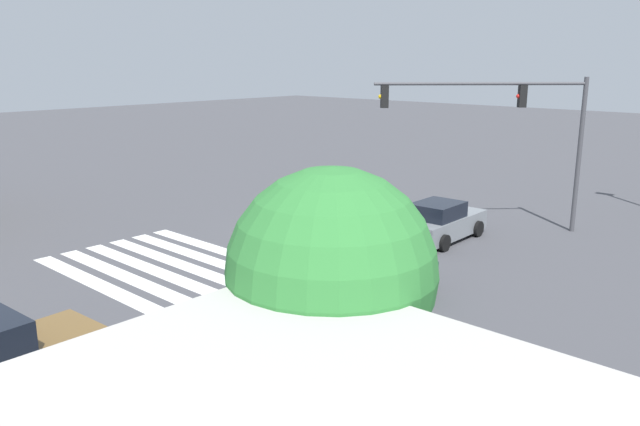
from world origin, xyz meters
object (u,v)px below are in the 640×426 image
object	(u,v)px
car_1	(353,260)
fire_hydrant	(346,359)
tree_corner_a	(331,273)
pedestrian	(334,315)
car_0	(441,222)
traffic_signal_mast	(516,120)

from	to	relation	value
car_1	fire_hydrant	xyz separation A→B (m)	(3.54, -4.56, -0.37)
tree_corner_a	fire_hydrant	bearing A→B (deg)	126.76
car_1	fire_hydrant	distance (m)	5.79
tree_corner_a	fire_hydrant	size ratio (longest dim) A/B	6.17
pedestrian	fire_hydrant	world-z (taller)	pedestrian
tree_corner_a	car_0	bearing A→B (deg)	115.60
pedestrian	traffic_signal_mast	bearing A→B (deg)	-36.19
car_0	fire_hydrant	world-z (taller)	car_0
car_1	tree_corner_a	world-z (taller)	tree_corner_a
fire_hydrant	car_1	bearing A→B (deg)	127.82
traffic_signal_mast	car_1	bearing A→B (deg)	40.20
traffic_signal_mast	car_0	world-z (taller)	traffic_signal_mast
car_1	pedestrian	world-z (taller)	car_1
tree_corner_a	pedestrian	bearing A→B (deg)	130.69
car_0	car_1	bearing A→B (deg)	-175.20
traffic_signal_mast	car_0	distance (m)	4.91
car_0	car_1	world-z (taller)	car_1
traffic_signal_mast	fire_hydrant	xyz separation A→B (m)	(2.80, -13.39, -4.04)
traffic_signal_mast	pedestrian	xyz separation A→B (m)	(1.77, -12.62, -3.54)
pedestrian	car_1	bearing A→B (deg)	-10.65
car_0	pedestrian	size ratio (longest dim) A/B	2.54
car_0	fire_hydrant	distance (m)	11.39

